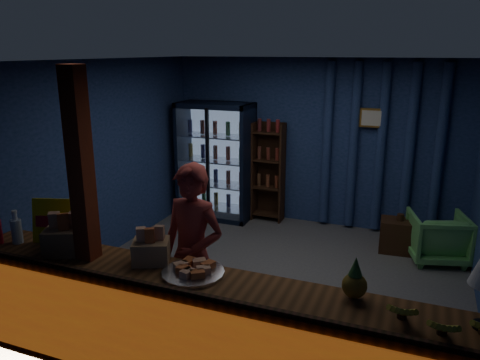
# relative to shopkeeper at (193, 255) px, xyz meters

# --- Properties ---
(ground) EXTENTS (4.60, 4.60, 0.00)m
(ground) POSITION_rel_shopkeeper_xyz_m (0.31, 1.37, -0.87)
(ground) COLOR #515154
(ground) RESTS_ON ground
(room_walls) EXTENTS (4.60, 4.60, 4.60)m
(room_walls) POSITION_rel_shopkeeper_xyz_m (0.31, 1.37, 0.70)
(room_walls) COLOR navy
(room_walls) RESTS_ON ground
(counter) EXTENTS (4.40, 0.57, 0.99)m
(counter) POSITION_rel_shopkeeper_xyz_m (0.31, -0.54, -0.39)
(counter) COLOR brown
(counter) RESTS_ON ground
(support_post) EXTENTS (0.16, 0.16, 2.60)m
(support_post) POSITION_rel_shopkeeper_xyz_m (-0.74, -0.53, 0.43)
(support_post) COLOR maroon
(support_post) RESTS_ON ground
(beverage_cooler) EXTENTS (1.20, 0.62, 1.90)m
(beverage_cooler) POSITION_rel_shopkeeper_xyz_m (-1.24, 3.29, 0.07)
(beverage_cooler) COLOR black
(beverage_cooler) RESTS_ON ground
(bottle_shelf) EXTENTS (0.50, 0.28, 1.60)m
(bottle_shelf) POSITION_rel_shopkeeper_xyz_m (-0.39, 3.43, -0.07)
(bottle_shelf) COLOR #3C1E13
(bottle_shelf) RESTS_ON ground
(curtain_folds) EXTENTS (1.74, 0.14, 2.50)m
(curtain_folds) POSITION_rel_shopkeeper_xyz_m (1.31, 3.51, 0.43)
(curtain_folds) COLOR navy
(curtain_folds) RESTS_ON room_walls
(framed_picture) EXTENTS (0.36, 0.04, 0.28)m
(framed_picture) POSITION_rel_shopkeeper_xyz_m (1.16, 3.47, 0.88)
(framed_picture) COLOR #B8872E
(framed_picture) RESTS_ON room_walls
(shopkeeper) EXTENTS (0.67, 0.47, 1.74)m
(shopkeeper) POSITION_rel_shopkeeper_xyz_m (0.00, 0.00, 0.00)
(shopkeeper) COLOR maroon
(shopkeeper) RESTS_ON ground
(green_chair) EXTENTS (0.86, 0.88, 0.65)m
(green_chair) POSITION_rel_shopkeeper_xyz_m (2.18, 2.75, -0.54)
(green_chair) COLOR #60BA5D
(green_chair) RESTS_ON ground
(side_table) EXTENTS (0.53, 0.40, 0.55)m
(side_table) POSITION_rel_shopkeeper_xyz_m (1.69, 2.85, -0.64)
(side_table) COLOR #3C1E13
(side_table) RESTS_ON ground
(yellow_sign) EXTENTS (0.53, 0.26, 0.42)m
(yellow_sign) POSITION_rel_shopkeeper_xyz_m (-1.20, -0.35, 0.29)
(yellow_sign) COLOR yellow
(yellow_sign) RESTS_ON counter
(soda_bottles) EXTENTS (0.43, 0.18, 0.32)m
(soda_bottles) POSITION_rel_shopkeeper_xyz_m (-1.74, -0.54, 0.21)
(soda_bottles) COLOR #B20B1E
(soda_bottles) RESTS_ON counter
(snack_box_left) EXTENTS (0.44, 0.41, 0.37)m
(snack_box_left) POSITION_rel_shopkeeper_xyz_m (-1.00, -0.51, 0.21)
(snack_box_left) COLOR #A77B50
(snack_box_left) RESTS_ON counter
(snack_box_centre) EXTENTS (0.38, 0.35, 0.32)m
(snack_box_centre) POSITION_rel_shopkeeper_xyz_m (-0.18, -0.40, 0.20)
(snack_box_centre) COLOR #A77B50
(snack_box_centre) RESTS_ON counter
(pastry_tray) EXTENTS (0.51, 0.51, 0.08)m
(pastry_tray) POSITION_rel_shopkeeper_xyz_m (0.25, -0.48, 0.11)
(pastry_tray) COLOR silver
(pastry_tray) RESTS_ON counter
(banana_bunches) EXTENTS (0.72, 0.29, 0.16)m
(banana_bunches) POSITION_rel_shopkeeper_xyz_m (2.11, -0.59, 0.16)
(banana_bunches) COLOR gold
(banana_bunches) RESTS_ON counter
(pineapple) EXTENTS (0.18, 0.18, 0.32)m
(pineapple) POSITION_rel_shopkeeper_xyz_m (1.52, -0.38, 0.21)
(pineapple) COLOR olive
(pineapple) RESTS_ON counter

